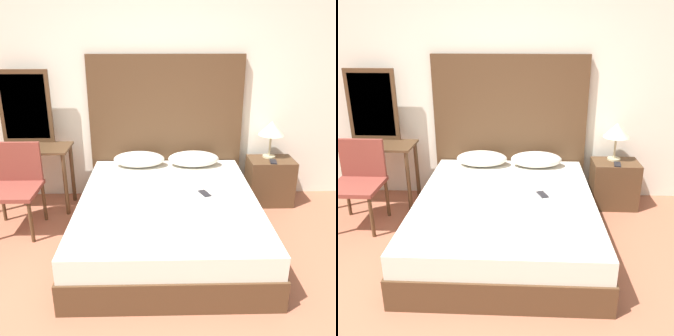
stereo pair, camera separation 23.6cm
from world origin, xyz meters
TOP-DOWN VIEW (x-y plane):
  - wall_back at (0.00, 2.47)m, footprint 10.00×0.06m
  - bed at (0.11, 1.35)m, footprint 1.66×2.05m
  - headboard at (0.11, 2.40)m, footprint 1.74×0.05m
  - pillow_left at (-0.20, 2.17)m, footprint 0.57×0.31m
  - pillow_right at (0.42, 2.17)m, footprint 0.57×0.31m
  - phone_on_bed at (0.46, 1.41)m, footprint 0.12×0.17m
  - nightstand at (1.31, 2.16)m, footprint 0.50×0.36m
  - table_lamp at (1.29, 2.23)m, footprint 0.29×0.29m
  - phone_on_nightstand at (1.30, 2.07)m, footprint 0.10×0.16m
  - vanity_desk at (-1.43, 2.09)m, footprint 0.97×0.43m
  - vanity_mirror at (-1.43, 2.28)m, footprint 0.56×0.03m
  - chair at (-1.40, 1.65)m, footprint 0.49×0.50m

SIDE VIEW (x-z plane):
  - bed at x=0.11m, z-range 0.00..0.45m
  - nightstand at x=1.31m, z-range 0.00..0.53m
  - phone_on_bed at x=0.46m, z-range 0.46..0.47m
  - chair at x=-1.40m, z-range 0.07..0.93m
  - phone_on_nightstand at x=1.30m, z-range 0.53..0.54m
  - pillow_left at x=-0.20m, z-range 0.46..0.63m
  - pillow_right at x=0.42m, z-range 0.46..0.63m
  - vanity_desk at x=-1.43m, z-range 0.22..0.94m
  - headboard at x=0.11m, z-range 0.00..1.66m
  - table_lamp at x=1.29m, z-range 0.65..1.07m
  - vanity_mirror at x=-1.43m, z-range 0.72..1.52m
  - wall_back at x=0.00m, z-range 0.00..2.70m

